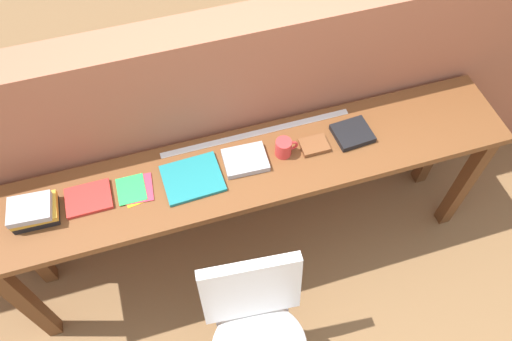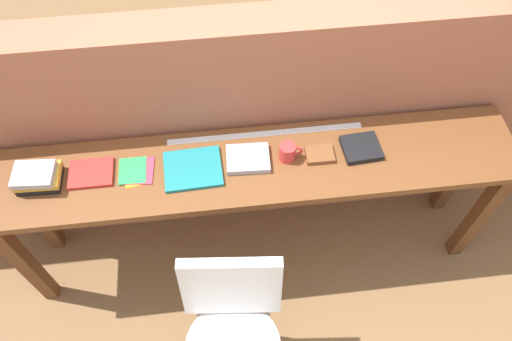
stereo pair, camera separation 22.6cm
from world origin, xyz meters
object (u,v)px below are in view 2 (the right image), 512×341
at_px(pamphlet_pile_colourful, 136,171).
at_px(mug, 288,152).
at_px(book_stack_leftmost, 37,177).
at_px(chair_white_moulded, 233,326).
at_px(book_open_centre, 193,169).
at_px(magazine_cycling, 91,173).
at_px(book_repair_rightmost, 361,148).
at_px(leather_journal_brown, 320,154).

height_order(pamphlet_pile_colourful, mug, mug).
bearing_deg(mug, book_stack_leftmost, -179.59).
bearing_deg(chair_white_moulded, book_open_centre, 100.19).
bearing_deg(mug, chair_white_moulded, -117.04).
height_order(chair_white_moulded, book_open_centre, book_open_centre).
distance_m(book_stack_leftmost, magazine_cycling, 0.23).
relative_size(chair_white_moulded, pamphlet_pile_colourful, 5.38).
height_order(pamphlet_pile_colourful, book_repair_rightmost, book_repair_rightmost).
relative_size(magazine_cycling, mug, 1.81).
xyz_separation_m(book_open_centre, leather_journal_brown, (0.59, 0.01, 0.00)).
bearing_deg(pamphlet_pile_colourful, book_open_centre, -4.54).
bearing_deg(leather_journal_brown, book_stack_leftmost, -179.39).
height_order(leather_journal_brown, book_repair_rightmost, book_repair_rightmost).
bearing_deg(book_stack_leftmost, chair_white_moulded, -38.56).
xyz_separation_m(magazine_cycling, book_repair_rightmost, (1.25, -0.00, 0.01)).
bearing_deg(book_stack_leftmost, mug, 0.41).
distance_m(mug, leather_journal_brown, 0.15).
distance_m(chair_white_moulded, mug, 0.83).
xyz_separation_m(book_stack_leftmost, mug, (1.13, 0.01, -0.00)).
bearing_deg(book_stack_leftmost, pamphlet_pile_colourful, 1.36).
height_order(book_stack_leftmost, magazine_cycling, book_stack_leftmost).
xyz_separation_m(book_stack_leftmost, pamphlet_pile_colourful, (0.43, 0.01, -0.04)).
xyz_separation_m(chair_white_moulded, leather_journal_brown, (0.48, 0.64, 0.37)).
relative_size(book_stack_leftmost, book_repair_rightmost, 1.16).
distance_m(magazine_cycling, pamphlet_pile_colourful, 0.20).
relative_size(pamphlet_pile_colourful, book_open_centre, 0.63).
height_order(magazine_cycling, mug, mug).
bearing_deg(chair_white_moulded, pamphlet_pile_colourful, 119.87).
xyz_separation_m(magazine_cycling, pamphlet_pile_colourful, (0.20, -0.01, -0.00)).
bearing_deg(chair_white_moulded, magazine_cycling, 131.23).
bearing_deg(chair_white_moulded, book_stack_leftmost, 141.44).
height_order(mug, book_repair_rightmost, mug).
xyz_separation_m(chair_white_moulded, book_repair_rightmost, (0.68, 0.65, 0.37)).
bearing_deg(pamphlet_pile_colourful, magazine_cycling, 177.65).
bearing_deg(leather_journal_brown, chair_white_moulded, -126.36).
bearing_deg(mug, book_open_centre, -177.61).
bearing_deg(magazine_cycling, mug, -0.47).
relative_size(magazine_cycling, leather_journal_brown, 1.53).
relative_size(book_stack_leftmost, mug, 1.83).
relative_size(chair_white_moulded, book_repair_rightmost, 5.13).
xyz_separation_m(pamphlet_pile_colourful, book_repair_rightmost, (1.05, 0.00, 0.01)).
height_order(book_stack_leftmost, book_repair_rightmost, book_stack_leftmost).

